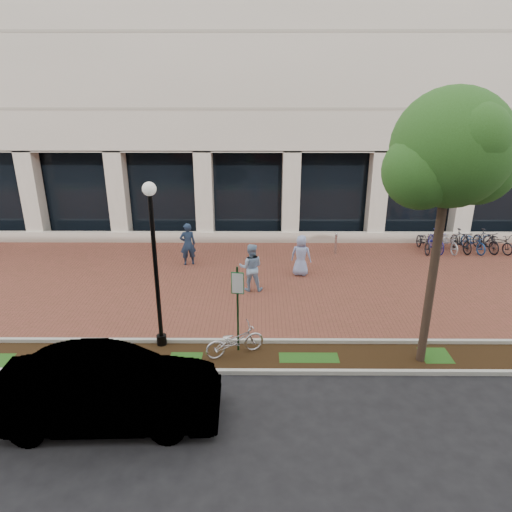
{
  "coord_description": "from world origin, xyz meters",
  "views": [
    {
      "loc": [
        0.52,
        -15.87,
        6.91
      ],
      "look_at": [
        0.43,
        -0.8,
        1.28
      ],
      "focal_mm": 32.0,
      "sensor_mm": 36.0,
      "label": 1
    }
  ],
  "objects_px": {
    "pedestrian_left": "(188,244)",
    "bollard": "(336,243)",
    "sedan_near_curb": "(107,390)",
    "pedestrian_right": "(301,255)",
    "parking_sign": "(238,299)",
    "lamppost": "(155,258)",
    "bike_rack_cluster": "(461,241)",
    "locked_bicycle": "(235,341)",
    "street_tree": "(452,156)",
    "pedestrian_mid": "(251,267)"
  },
  "relations": [
    {
      "from": "pedestrian_mid",
      "to": "bollard",
      "type": "bearing_deg",
      "value": -131.78
    },
    {
      "from": "locked_bicycle",
      "to": "pedestrian_left",
      "type": "distance_m",
      "value": 7.11
    },
    {
      "from": "lamppost",
      "to": "bike_rack_cluster",
      "type": "xyz_separation_m",
      "value": [
        11.72,
        7.91,
        -2.17
      ]
    },
    {
      "from": "bike_rack_cluster",
      "to": "parking_sign",
      "type": "bearing_deg",
      "value": -146.12
    },
    {
      "from": "lamppost",
      "to": "pedestrian_mid",
      "type": "xyz_separation_m",
      "value": [
        2.48,
        3.73,
        -1.76
      ]
    },
    {
      "from": "pedestrian_mid",
      "to": "bollard",
      "type": "relative_size",
      "value": 1.82
    },
    {
      "from": "pedestrian_right",
      "to": "sedan_near_curb",
      "type": "xyz_separation_m",
      "value": [
        -4.88,
        -8.28,
        -0.01
      ]
    },
    {
      "from": "lamppost",
      "to": "sedan_near_curb",
      "type": "relative_size",
      "value": 0.97
    },
    {
      "from": "pedestrian_mid",
      "to": "bike_rack_cluster",
      "type": "distance_m",
      "value": 10.15
    },
    {
      "from": "locked_bicycle",
      "to": "bike_rack_cluster",
      "type": "distance_m",
      "value": 12.77
    },
    {
      "from": "parking_sign",
      "to": "pedestrian_left",
      "type": "relative_size",
      "value": 1.42
    },
    {
      "from": "bike_rack_cluster",
      "to": "sedan_near_curb",
      "type": "relative_size",
      "value": 0.86
    },
    {
      "from": "parking_sign",
      "to": "street_tree",
      "type": "distance_m",
      "value": 6.27
    },
    {
      "from": "locked_bicycle",
      "to": "pedestrian_mid",
      "type": "bearing_deg",
      "value": -27.96
    },
    {
      "from": "sedan_near_curb",
      "to": "pedestrian_right",
      "type": "bearing_deg",
      "value": -32.59
    },
    {
      "from": "parking_sign",
      "to": "lamppost",
      "type": "relative_size",
      "value": 0.54
    },
    {
      "from": "parking_sign",
      "to": "sedan_near_curb",
      "type": "relative_size",
      "value": 0.52
    },
    {
      "from": "street_tree",
      "to": "bollard",
      "type": "distance_m",
      "value": 9.65
    },
    {
      "from": "pedestrian_mid",
      "to": "bollard",
      "type": "xyz_separation_m",
      "value": [
        3.63,
        3.78,
        -0.39
      ]
    },
    {
      "from": "parking_sign",
      "to": "sedan_near_curb",
      "type": "xyz_separation_m",
      "value": [
        -2.69,
        -2.84,
        -0.8
      ]
    },
    {
      "from": "locked_bicycle",
      "to": "bollard",
      "type": "distance_m",
      "value": 8.96
    },
    {
      "from": "pedestrian_left",
      "to": "bollard",
      "type": "relative_size",
      "value": 1.84
    },
    {
      "from": "parking_sign",
      "to": "pedestrian_right",
      "type": "height_order",
      "value": "parking_sign"
    },
    {
      "from": "street_tree",
      "to": "pedestrian_right",
      "type": "distance_m",
      "value": 7.95
    },
    {
      "from": "locked_bicycle",
      "to": "parking_sign",
      "type": "bearing_deg",
      "value": -44.79
    },
    {
      "from": "pedestrian_right",
      "to": "street_tree",
      "type": "bearing_deg",
      "value": 130.74
    },
    {
      "from": "bike_rack_cluster",
      "to": "sedan_near_curb",
      "type": "xyz_separation_m",
      "value": [
        -12.22,
        -11.04,
        0.34
      ]
    },
    {
      "from": "lamppost",
      "to": "pedestrian_left",
      "type": "relative_size",
      "value": 2.64
    },
    {
      "from": "lamppost",
      "to": "bollard",
      "type": "bearing_deg",
      "value": 50.87
    },
    {
      "from": "locked_bicycle",
      "to": "pedestrian_mid",
      "type": "relative_size",
      "value": 0.95
    },
    {
      "from": "parking_sign",
      "to": "bike_rack_cluster",
      "type": "xyz_separation_m",
      "value": [
        9.53,
        8.21,
        -1.13
      ]
    },
    {
      "from": "parking_sign",
      "to": "street_tree",
      "type": "xyz_separation_m",
      "value": [
        4.95,
        -0.42,
        3.82
      ]
    },
    {
      "from": "parking_sign",
      "to": "bike_rack_cluster",
      "type": "relative_size",
      "value": 0.6
    },
    {
      "from": "parking_sign",
      "to": "pedestrian_mid",
      "type": "relative_size",
      "value": 1.44
    },
    {
      "from": "pedestrian_left",
      "to": "bike_rack_cluster",
      "type": "height_order",
      "value": "pedestrian_left"
    },
    {
      "from": "lamppost",
      "to": "bike_rack_cluster",
      "type": "bearing_deg",
      "value": 34.0
    },
    {
      "from": "pedestrian_left",
      "to": "pedestrian_right",
      "type": "distance_m",
      "value": 4.64
    },
    {
      "from": "pedestrian_mid",
      "to": "bike_rack_cluster",
      "type": "bearing_deg",
      "value": -153.6
    },
    {
      "from": "lamppost",
      "to": "sedan_near_curb",
      "type": "distance_m",
      "value": 3.67
    },
    {
      "from": "pedestrian_left",
      "to": "sedan_near_curb",
      "type": "xyz_separation_m",
      "value": [
        -0.37,
        -9.36,
        -0.09
      ]
    },
    {
      "from": "pedestrian_left",
      "to": "lamppost",
      "type": "bearing_deg",
      "value": 74.26
    },
    {
      "from": "pedestrian_left",
      "to": "pedestrian_mid",
      "type": "xyz_separation_m",
      "value": [
        2.61,
        -2.49,
        -0.01
      ]
    },
    {
      "from": "lamppost",
      "to": "pedestrian_left",
      "type": "distance_m",
      "value": 6.46
    },
    {
      "from": "pedestrian_left",
      "to": "parking_sign",
      "type": "bearing_deg",
      "value": 92.67
    },
    {
      "from": "locked_bicycle",
      "to": "sedan_near_curb",
      "type": "xyz_separation_m",
      "value": [
        -2.61,
        -2.63,
        0.36
      ]
    },
    {
      "from": "street_tree",
      "to": "sedan_near_curb",
      "type": "distance_m",
      "value": 9.25
    },
    {
      "from": "lamppost",
      "to": "bike_rack_cluster",
      "type": "relative_size",
      "value": 1.13
    },
    {
      "from": "locked_bicycle",
      "to": "pedestrian_left",
      "type": "bearing_deg",
      "value": -4.58
    },
    {
      "from": "street_tree",
      "to": "pedestrian_mid",
      "type": "xyz_separation_m",
      "value": [
        -4.67,
        4.46,
        -4.54
      ]
    },
    {
      "from": "locked_bicycle",
      "to": "pedestrian_mid",
      "type": "xyz_separation_m",
      "value": [
        0.37,
        4.24,
        0.44
      ]
    }
  ]
}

